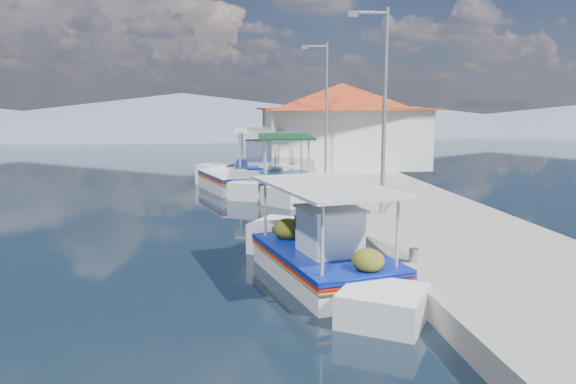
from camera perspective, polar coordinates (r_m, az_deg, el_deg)
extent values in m
plane|color=black|center=(14.10, -6.15, -6.38)|extent=(160.00, 160.00, 0.00)
cube|color=#A6A29B|center=(20.80, 10.06, -0.71)|extent=(5.00, 44.00, 0.50)
cylinder|color=#A5A8AD|center=(11.72, 13.06, -6.50)|extent=(0.20, 0.20, 0.30)
cylinder|color=#A5A8AD|center=(16.38, 7.13, -1.87)|extent=(0.20, 0.20, 0.30)
cylinder|color=#A5A8AD|center=(22.17, 3.39, 1.07)|extent=(0.20, 0.20, 0.30)
cylinder|color=#A5A8AD|center=(28.04, 1.20, 2.78)|extent=(0.20, 0.20, 0.30)
cube|color=white|center=(11.92, 3.79, -8.27)|extent=(2.84, 4.24, 0.85)
cube|color=white|center=(14.37, 4.36, -4.80)|extent=(1.95, 1.95, 0.94)
cube|color=white|center=(9.58, 2.94, -12.73)|extent=(1.89, 1.89, 0.81)
cube|color=#0B2197|center=(11.81, 3.81, -6.45)|extent=(2.93, 4.37, 0.05)
cube|color=red|center=(11.83, 3.80, -6.78)|extent=(2.93, 4.37, 0.04)
cube|color=orange|center=(11.85, 3.80, -7.07)|extent=(2.93, 4.37, 0.04)
cube|color=#0B2197|center=(11.79, 3.81, -6.15)|extent=(2.94, 4.34, 0.04)
cube|color=brown|center=(11.80, 3.81, -6.28)|extent=(2.67, 4.13, 0.04)
cube|color=white|center=(11.42, 3.76, -4.25)|extent=(1.33, 1.39, 0.98)
cube|color=silver|center=(11.31, 3.79, -1.74)|extent=(1.45, 1.50, 0.05)
cylinder|color=beige|center=(13.29, 0.83, -1.34)|extent=(0.06, 0.06, 1.43)
cylinder|color=beige|center=(13.22, 7.64, -1.48)|extent=(0.06, 0.06, 1.43)
cylinder|color=beige|center=(10.12, -1.13, -4.68)|extent=(0.06, 0.06, 1.43)
cylinder|color=beige|center=(10.03, 7.85, -4.90)|extent=(0.06, 0.06, 1.43)
cube|color=silver|center=(11.50, 3.88, 0.61)|extent=(2.94, 4.27, 0.06)
ellipsoid|color=#505115|center=(12.97, 2.54, -3.69)|extent=(0.68, 0.75, 0.51)
ellipsoid|color=#505115|center=(13.39, 5.37, -3.49)|extent=(0.57, 0.63, 0.43)
ellipsoid|color=#505115|center=(10.18, 4.33, -7.47)|extent=(0.61, 0.67, 0.46)
sphere|color=orange|center=(12.15, 8.20, -2.64)|extent=(0.36, 0.36, 0.36)
cube|color=white|center=(23.12, -0.34, 0.37)|extent=(2.35, 4.07, 1.01)
cube|color=white|center=(25.69, -1.36, 1.54)|extent=(2.16, 2.16, 1.11)
cube|color=white|center=(20.63, 0.89, -0.70)|extent=(2.10, 2.10, 0.96)
cube|color=#0B2197|center=(23.06, -0.34, 1.52)|extent=(2.42, 4.19, 0.06)
cube|color=red|center=(23.07, -0.34, 1.31)|extent=(2.42, 4.19, 0.05)
cube|color=orange|center=(23.08, -0.34, 1.13)|extent=(2.42, 4.19, 0.04)
cube|color=#19529B|center=(23.05, -0.34, 1.70)|extent=(2.44, 4.15, 0.05)
cube|color=brown|center=(23.05, -0.34, 1.63)|extent=(2.18, 3.98, 0.05)
cylinder|color=beige|center=(24.46, -2.98, 4.05)|extent=(0.07, 0.07, 1.70)
cylinder|color=beige|center=(24.73, 0.93, 4.12)|extent=(0.07, 0.07, 1.70)
cylinder|color=beige|center=(21.19, -1.83, 3.27)|extent=(0.07, 0.07, 1.70)
cylinder|color=beige|center=(21.50, 2.65, 3.35)|extent=(0.07, 0.07, 1.70)
cube|color=#0B3B1C|center=(22.89, -0.35, 5.84)|extent=(2.46, 4.07, 0.07)
cube|color=white|center=(24.18, -6.02, 0.72)|extent=(2.93, 4.06, 1.02)
cube|color=white|center=(26.49, -4.53, 1.75)|extent=(1.87, 1.87, 1.12)
cube|color=white|center=(21.95, -7.77, -0.18)|extent=(1.82, 1.82, 0.96)
cube|color=#0B2197|center=(24.11, -6.04, 1.82)|extent=(3.02, 4.18, 0.06)
cube|color=red|center=(24.13, -6.04, 1.62)|extent=(3.02, 4.18, 0.05)
cube|color=orange|center=(24.14, -6.03, 1.45)|extent=(3.02, 4.18, 0.04)
cube|color=white|center=(24.10, -6.04, 2.00)|extent=(3.03, 4.15, 0.05)
cube|color=brown|center=(24.11, -6.04, 1.92)|extent=(2.76, 3.95, 0.05)
cube|color=white|center=(27.68, -3.02, 1.83)|extent=(2.57, 4.53, 1.03)
cube|color=white|center=(30.54, -3.76, 2.76)|extent=(2.32, 2.32, 1.14)
cube|color=white|center=(24.90, -2.15, 1.01)|extent=(2.26, 2.26, 0.98)
cube|color=#0B2197|center=(27.62, -3.03, 2.82)|extent=(2.65, 4.67, 0.07)
cube|color=red|center=(27.63, -3.03, 2.64)|extent=(2.65, 4.67, 0.05)
cube|color=orange|center=(27.64, -3.03, 2.48)|extent=(2.65, 4.67, 0.04)
cube|color=#0B2197|center=(27.61, -3.03, 2.97)|extent=(2.67, 4.62, 0.05)
cube|color=brown|center=(27.62, -3.03, 2.91)|extent=(2.38, 4.43, 0.05)
cube|color=white|center=(27.23, -2.95, 4.08)|extent=(1.35, 1.50, 1.20)
cube|color=silver|center=(27.19, -2.96, 5.39)|extent=(1.47, 1.61, 0.07)
cylinder|color=beige|center=(29.26, -5.31, 4.94)|extent=(0.08, 0.08, 1.74)
cylinder|color=beige|center=(29.49, -1.76, 5.01)|extent=(0.08, 0.08, 1.74)
cylinder|color=beige|center=(25.60, -4.53, 4.36)|extent=(0.08, 0.08, 1.74)
cylinder|color=beige|center=(25.86, -0.49, 4.43)|extent=(0.08, 0.08, 1.74)
cube|color=silver|center=(27.48, -3.06, 6.52)|extent=(2.68, 4.54, 0.08)
cube|color=white|center=(29.34, 5.60, 5.67)|extent=(8.00, 6.00, 3.00)
cube|color=#AE3E18|center=(29.28, 5.65, 8.70)|extent=(8.64, 6.48, 0.10)
pyramid|color=#AE3E18|center=(29.29, 5.67, 9.97)|extent=(10.49, 10.49, 1.40)
cube|color=brown|center=(27.78, -2.03, 4.48)|extent=(0.06, 1.00, 2.00)
cube|color=#0B2197|center=(30.23, -2.44, 5.99)|extent=(0.06, 1.20, 0.90)
cylinder|color=#A5A8AD|center=(16.30, 10.08, 8.09)|extent=(0.12, 0.12, 6.00)
cylinder|color=#A5A8AD|center=(16.36, 8.61, 18.15)|extent=(1.00, 0.08, 0.08)
cube|color=#A5A8AD|center=(16.23, 6.82, 18.09)|extent=(0.30, 0.14, 0.14)
cylinder|color=#A5A8AD|center=(25.04, 4.03, 8.53)|extent=(0.12, 0.12, 6.00)
cylinder|color=#A5A8AD|center=(25.09, 2.95, 15.06)|extent=(1.00, 0.08, 0.08)
cube|color=#A5A8AD|center=(25.00, 1.78, 14.98)|extent=(0.30, 0.14, 0.14)
cone|color=slate|center=(69.77, -11.01, 7.91)|extent=(96.00, 96.00, 5.50)
cone|color=slate|center=(74.02, 13.05, 7.25)|extent=(76.80, 76.80, 3.80)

